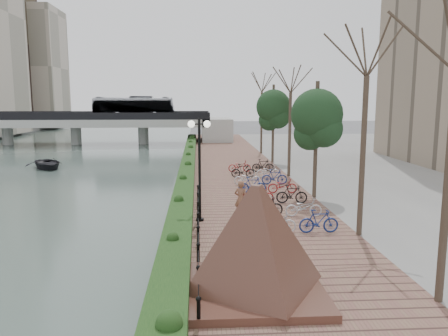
{
  "coord_description": "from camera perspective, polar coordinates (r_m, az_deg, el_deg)",
  "views": [
    {
      "loc": [
        1.42,
        -14.93,
        5.97
      ],
      "look_at": [
        2.95,
        10.46,
        2.0
      ],
      "focal_mm": 35.0,
      "sensor_mm": 36.0,
      "label": 1
    }
  ],
  "objects": [
    {
      "name": "ground",
      "position": [
        16.15,
        -8.45,
        -12.94
      ],
      "size": [
        220.0,
        220.0,
        0.0
      ],
      "primitive_type": "plane",
      "color": "#59595B",
      "rests_on": "ground"
    },
    {
      "name": "lamppost",
      "position": [
        19.55,
        -3.23,
        2.72
      ],
      "size": [
        1.02,
        0.32,
        4.67
      ],
      "color": "black",
      "rests_on": "promenade"
    },
    {
      "name": "bicycle_parking",
      "position": [
        25.98,
        5.64,
        -2.26
      ],
      "size": [
        2.4,
        17.32,
        1.0
      ],
      "color": "silver",
      "rests_on": "promenade"
    },
    {
      "name": "granite_monument",
      "position": [
        12.48,
        4.18,
        -9.25
      ],
      "size": [
        5.16,
        5.16,
        3.15
      ],
      "color": "#42231C",
      "rests_on": "promenade"
    },
    {
      "name": "hedge",
      "position": [
        35.32,
        -4.73,
        0.42
      ],
      "size": [
        1.1,
        56.0,
        0.6
      ],
      "primitive_type": "cube",
      "color": "#133312",
      "rests_on": "promenade"
    },
    {
      "name": "pedestrian",
      "position": [
        20.5,
        2.22,
        -4.08
      ],
      "size": [
        0.76,
        0.65,
        1.76
      ],
      "primitive_type": "imported",
      "rotation": [
        0.0,
        0.0,
        2.71
      ],
      "color": "brown",
      "rests_on": "promenade"
    },
    {
      "name": "motorcycle",
      "position": [
        18.74,
        3.95,
        -6.61
      ],
      "size": [
        0.95,
        1.59,
        0.95
      ],
      "primitive_type": null,
      "rotation": [
        0.0,
        0.0,
        -0.34
      ],
      "color": "black",
      "rests_on": "promenade"
    },
    {
      "name": "bridge",
      "position": [
        61.79,
        -17.39,
        6.06
      ],
      "size": [
        36.0,
        10.77,
        6.5
      ],
      "color": "#AAABA5",
      "rests_on": "ground"
    },
    {
      "name": "chain_fence",
      "position": [
        17.69,
        -3.39,
        -7.97
      ],
      "size": [
        0.1,
        14.1,
        0.7
      ],
      "color": "black",
      "rests_on": "promenade"
    },
    {
      "name": "boat",
      "position": [
        41.32,
        -22.12,
        0.56
      ],
      "size": [
        4.87,
        5.31,
        0.9
      ],
      "primitive_type": "imported",
      "rotation": [
        0.0,
        0.0,
        0.53
      ],
      "color": "black",
      "rests_on": "river_water"
    },
    {
      "name": "inland_pavement",
      "position": [
        37.81,
        26.05,
        -0.74
      ],
      "size": [
        24.0,
        75.0,
        0.5
      ],
      "primitive_type": "cube",
      "color": "gray",
      "rests_on": "ground"
    },
    {
      "name": "promenade",
      "position": [
        33.03,
        1.09,
        -1.1
      ],
      "size": [
        8.0,
        75.0,
        0.5
      ],
      "primitive_type": "cube",
      "color": "brown",
      "rests_on": "ground"
    },
    {
      "name": "street_trees",
      "position": [
        28.48,
        9.96,
        4.14
      ],
      "size": [
        3.2,
        37.12,
        6.8
      ],
      "color": "#31291D",
      "rests_on": "promenade"
    },
    {
      "name": "river_water",
      "position": [
        43.59,
        -25.53,
        0.14
      ],
      "size": [
        30.0,
        130.0,
        0.02
      ],
      "primitive_type": "cube",
      "color": "#465851",
      "rests_on": "ground"
    }
  ]
}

